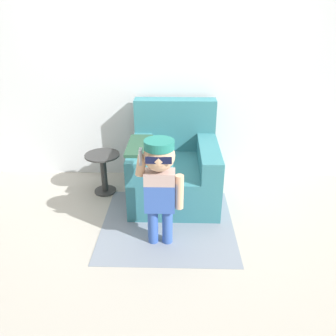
{
  "coord_description": "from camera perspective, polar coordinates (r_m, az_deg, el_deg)",
  "views": [
    {
      "loc": [
        0.18,
        -2.95,
        1.9
      ],
      "look_at": [
        0.11,
        -0.15,
        0.55
      ],
      "focal_mm": 35.0,
      "sensor_mm": 36.0,
      "label": 1
    }
  ],
  "objects": [
    {
      "name": "person_child",
      "position": [
        2.7,
        -1.43,
        -1.68
      ],
      "size": [
        0.4,
        0.3,
        0.98
      ],
      "color": "#3356AD",
      "rests_on": "ground_plane"
    },
    {
      "name": "rug",
      "position": [
        3.27,
        -0.06,
        -9.65
      ],
      "size": [
        1.28,
        1.23,
        0.01
      ],
      "color": "gray",
      "rests_on": "ground_plane"
    },
    {
      "name": "armchair",
      "position": [
        3.62,
        1.09,
        0.28
      ],
      "size": [
        0.94,
        1.05,
        1.01
      ],
      "color": "teal",
      "rests_on": "ground_plane"
    },
    {
      "name": "ground_plane",
      "position": [
        3.51,
        -1.73,
        -7.05
      ],
      "size": [
        10.0,
        10.0,
        0.0
      ],
      "primitive_type": "plane",
      "color": "#ADA89E"
    },
    {
      "name": "side_table",
      "position": [
        3.76,
        -11.17,
        -0.25
      ],
      "size": [
        0.38,
        0.38,
        0.47
      ],
      "color": "#333333",
      "rests_on": "ground_plane"
    },
    {
      "name": "wall_back",
      "position": [
        3.86,
        -1.28,
        16.78
      ],
      "size": [
        10.0,
        0.05,
        2.6
      ],
      "color": "silver",
      "rests_on": "ground_plane"
    }
  ]
}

